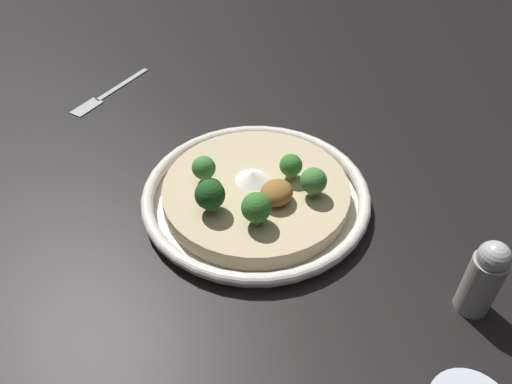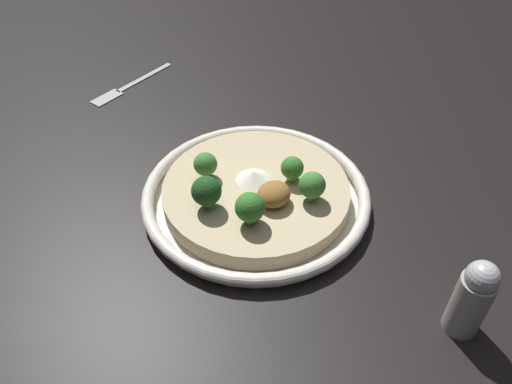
{
  "view_description": "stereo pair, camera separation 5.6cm",
  "coord_description": "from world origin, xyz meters",
  "px_view_note": "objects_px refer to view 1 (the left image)",
  "views": [
    {
      "loc": [
        -0.39,
        -0.32,
        0.48
      ],
      "look_at": [
        0.0,
        0.0,
        0.02
      ],
      "focal_mm": 35.0,
      "sensor_mm": 36.0,
      "label": 1
    },
    {
      "loc": [
        -0.36,
        -0.36,
        0.48
      ],
      "look_at": [
        0.0,
        0.0,
        0.02
      ],
      "focal_mm": 35.0,
      "sensor_mm": 36.0,
      "label": 2
    }
  ],
  "objects_px": {
    "risotto_bowl": "(256,194)",
    "broccoli_front_right": "(291,166)",
    "broccoli_front": "(313,181)",
    "fork_utensil": "(104,96)",
    "broccoli_back_left": "(210,195)",
    "broccoli_back": "(204,168)",
    "broccoli_left": "(256,208)",
    "pepper_shaker": "(484,278)"
  },
  "relations": [
    {
      "from": "broccoli_back_left",
      "to": "fork_utensil",
      "type": "distance_m",
      "value": 0.39
    },
    {
      "from": "risotto_bowl",
      "to": "broccoli_front_right",
      "type": "relative_size",
      "value": 8.38
    },
    {
      "from": "risotto_bowl",
      "to": "broccoli_left",
      "type": "height_order",
      "value": "broccoli_left"
    },
    {
      "from": "risotto_bowl",
      "to": "broccoli_front_right",
      "type": "bearing_deg",
      "value": -31.5
    },
    {
      "from": "broccoli_back_left",
      "to": "broccoli_front_right",
      "type": "relative_size",
      "value": 1.25
    },
    {
      "from": "broccoli_front",
      "to": "fork_utensil",
      "type": "distance_m",
      "value": 0.46
    },
    {
      "from": "broccoli_front_right",
      "to": "fork_utensil",
      "type": "distance_m",
      "value": 0.42
    },
    {
      "from": "broccoli_back",
      "to": "fork_utensil",
      "type": "xyz_separation_m",
      "value": [
        0.08,
        0.33,
        -0.05
      ]
    },
    {
      "from": "risotto_bowl",
      "to": "broccoli_front",
      "type": "distance_m",
      "value": 0.09
    },
    {
      "from": "broccoli_back",
      "to": "broccoli_left",
      "type": "bearing_deg",
      "value": -99.75
    },
    {
      "from": "broccoli_back_left",
      "to": "broccoli_front_right",
      "type": "distance_m",
      "value": 0.12
    },
    {
      "from": "broccoli_back",
      "to": "broccoli_left",
      "type": "distance_m",
      "value": 0.11
    },
    {
      "from": "broccoli_left",
      "to": "broccoli_back",
      "type": "bearing_deg",
      "value": 80.25
    },
    {
      "from": "broccoli_front",
      "to": "broccoli_front_right",
      "type": "distance_m",
      "value": 0.04
    },
    {
      "from": "broccoli_front",
      "to": "fork_utensil",
      "type": "xyz_separation_m",
      "value": [
        0.01,
        0.46,
        -0.05
      ]
    },
    {
      "from": "broccoli_left",
      "to": "fork_utensil",
      "type": "relative_size",
      "value": 0.24
    },
    {
      "from": "risotto_bowl",
      "to": "broccoli_left",
      "type": "bearing_deg",
      "value": -140.71
    },
    {
      "from": "risotto_bowl",
      "to": "fork_utensil",
      "type": "distance_m",
      "value": 0.39
    },
    {
      "from": "broccoli_front",
      "to": "fork_utensil",
      "type": "height_order",
      "value": "broccoli_front"
    },
    {
      "from": "risotto_bowl",
      "to": "broccoli_front",
      "type": "bearing_deg",
      "value": -64.96
    },
    {
      "from": "broccoli_front",
      "to": "broccoli_front_right",
      "type": "xyz_separation_m",
      "value": [
        0.01,
        0.04,
        -0.0
      ]
    },
    {
      "from": "broccoli_back",
      "to": "broccoli_front_right",
      "type": "relative_size",
      "value": 1.04
    },
    {
      "from": "broccoli_front",
      "to": "broccoli_back",
      "type": "xyz_separation_m",
      "value": [
        -0.07,
        0.13,
        -0.0
      ]
    },
    {
      "from": "broccoli_back_left",
      "to": "broccoli_front_right",
      "type": "height_order",
      "value": "broccoli_back_left"
    },
    {
      "from": "broccoli_front",
      "to": "fork_utensil",
      "type": "bearing_deg",
      "value": 88.88
    },
    {
      "from": "broccoli_front",
      "to": "broccoli_left",
      "type": "xyz_separation_m",
      "value": [
        -0.09,
        0.03,
        0.0
      ]
    },
    {
      "from": "risotto_bowl",
      "to": "broccoli_back_left",
      "type": "distance_m",
      "value": 0.09
    },
    {
      "from": "broccoli_front",
      "to": "broccoli_left",
      "type": "relative_size",
      "value": 0.93
    },
    {
      "from": "risotto_bowl",
      "to": "broccoli_back_left",
      "type": "xyz_separation_m",
      "value": [
        -0.07,
        0.01,
        0.04
      ]
    },
    {
      "from": "pepper_shaker",
      "to": "risotto_bowl",
      "type": "bearing_deg",
      "value": 93.78
    },
    {
      "from": "broccoli_back",
      "to": "pepper_shaker",
      "type": "height_order",
      "value": "pepper_shaker"
    },
    {
      "from": "broccoli_front",
      "to": "broccoli_front_right",
      "type": "bearing_deg",
      "value": 76.89
    },
    {
      "from": "risotto_bowl",
      "to": "pepper_shaker",
      "type": "bearing_deg",
      "value": -86.22
    },
    {
      "from": "broccoli_back_left",
      "to": "broccoli_back",
      "type": "xyz_separation_m",
      "value": [
        0.04,
        0.05,
        -0.0
      ]
    },
    {
      "from": "broccoli_front",
      "to": "broccoli_back_left",
      "type": "distance_m",
      "value": 0.14
    },
    {
      "from": "broccoli_front_right",
      "to": "fork_utensil",
      "type": "xyz_separation_m",
      "value": [
        -0.0,
        0.41,
        -0.05
      ]
    },
    {
      "from": "pepper_shaker",
      "to": "broccoli_front",
      "type": "bearing_deg",
      "value": 86.8
    },
    {
      "from": "broccoli_front",
      "to": "pepper_shaker",
      "type": "xyz_separation_m",
      "value": [
        -0.01,
        -0.23,
        -0.0
      ]
    },
    {
      "from": "broccoli_front",
      "to": "broccoli_back_left",
      "type": "xyz_separation_m",
      "value": [
        -0.11,
        0.08,
        0.0
      ]
    },
    {
      "from": "broccoli_left",
      "to": "broccoli_back_left",
      "type": "bearing_deg",
      "value": 108.04
    },
    {
      "from": "broccoli_left",
      "to": "fork_utensil",
      "type": "xyz_separation_m",
      "value": [
        0.1,
        0.43,
        -0.05
      ]
    },
    {
      "from": "broccoli_back",
      "to": "pepper_shaker",
      "type": "distance_m",
      "value": 0.36
    }
  ]
}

